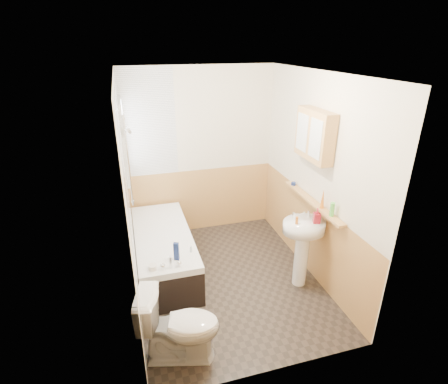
{
  "coord_description": "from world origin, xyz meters",
  "views": [
    {
      "loc": [
        -1.05,
        -3.48,
        2.8
      ],
      "look_at": [
        0.0,
        0.15,
        1.15
      ],
      "focal_mm": 28.0,
      "sensor_mm": 36.0,
      "label": 1
    }
  ],
  "objects": [
    {
      "name": "wall_right",
      "position": [
        1.11,
        0.0,
        1.25
      ],
      "size": [
        0.02,
        2.8,
        2.5
      ],
      "primitive_type": "cube",
      "color": "beige",
      "rests_on": "ground"
    },
    {
      "name": "cream_jar",
      "position": [
        -0.92,
        -0.28,
        0.56
      ],
      "size": [
        0.11,
        0.11,
        0.05
      ],
      "primitive_type": "cylinder",
      "rotation": [
        0.0,
        0.0,
        -0.36
      ],
      "color": "silver",
      "rests_on": "bathtub"
    },
    {
      "name": "wainscot_front",
      "position": [
        0.0,
        -1.39,
        0.5
      ],
      "size": [
        2.2,
        0.01,
        1.0
      ],
      "primitive_type": "cube",
      "color": "tan",
      "rests_on": "wall_front"
    },
    {
      "name": "wainscot_back",
      "position": [
        0.0,
        1.39,
        0.5
      ],
      "size": [
        2.2,
        0.01,
        1.0
      ],
      "primitive_type": "cube",
      "color": "tan",
      "rests_on": "wall_back"
    },
    {
      "name": "clear_bottle",
      "position": [
        0.72,
        -0.35,
        0.92
      ],
      "size": [
        0.04,
        0.04,
        0.09
      ],
      "primitive_type": "cylinder",
      "rotation": [
        0.0,
        0.0,
        -0.13
      ],
      "color": "orange",
      "rests_on": "sink"
    },
    {
      "name": "floor",
      "position": [
        0.0,
        0.0,
        0.0
      ],
      "size": [
        2.8,
        2.8,
        0.0
      ],
      "primitive_type": "plane",
      "color": "black",
      "rests_on": "ground"
    },
    {
      "name": "black_jar",
      "position": [
        1.04,
        0.4,
        1.04
      ],
      "size": [
        0.08,
        0.08,
        0.04
      ],
      "primitive_type": "cylinder",
      "rotation": [
        0.0,
        0.0,
        -0.29
      ],
      "color": "navy",
      "rests_on": "pine_shelf"
    },
    {
      "name": "wall_left",
      "position": [
        -1.11,
        0.0,
        1.25
      ],
      "size": [
        0.02,
        2.8,
        2.5
      ],
      "primitive_type": "cube",
      "color": "beige",
      "rests_on": "ground"
    },
    {
      "name": "medicine_cabinet",
      "position": [
        1.01,
        -0.04,
        1.81
      ],
      "size": [
        0.16,
        0.63,
        0.57
      ],
      "color": "tan",
      "rests_on": "wall_right"
    },
    {
      "name": "foam_can",
      "position": [
        1.04,
        -0.52,
        1.1
      ],
      "size": [
        0.06,
        0.06,
        0.16
      ],
      "primitive_type": "cylinder",
      "rotation": [
        0.0,
        0.0,
        0.34
      ],
      "color": "#59C647",
      "rests_on": "pine_shelf"
    },
    {
      "name": "shower_riser",
      "position": [
        -1.04,
        0.49,
        1.61
      ],
      "size": [
        0.1,
        0.07,
        1.09
      ],
      "color": "silver",
      "rests_on": "wall_left"
    },
    {
      "name": "soap_bottle",
      "position": [
        0.95,
        -0.38,
        0.91
      ],
      "size": [
        0.14,
        0.2,
        0.08
      ],
      "primitive_type": "imported",
      "rotation": [
        0.0,
        0.0,
        -0.37
      ],
      "color": "maroon",
      "rests_on": "sink"
    },
    {
      "name": "pine_shelf",
      "position": [
        1.04,
        -0.1,
        1.0
      ],
      "size": [
        0.1,
        1.29,
        0.03
      ],
      "primitive_type": "cube",
      "color": "tan",
      "rests_on": "wall_right"
    },
    {
      "name": "wall_back",
      "position": [
        0.0,
        1.41,
        1.25
      ],
      "size": [
        2.2,
        0.02,
        2.5
      ],
      "primitive_type": "cube",
      "color": "beige",
      "rests_on": "ground"
    },
    {
      "name": "wall_front",
      "position": [
        0.0,
        -1.41,
        1.25
      ],
      "size": [
        2.2,
        0.02,
        2.5
      ],
      "primitive_type": "cube",
      "color": "beige",
      "rests_on": "ground"
    },
    {
      "name": "tile_return_back",
      "position": [
        -0.73,
        1.39,
        1.75
      ],
      "size": [
        0.75,
        0.01,
        1.5
      ],
      "primitive_type": "cube",
      "color": "white",
      "rests_on": "wall_back"
    },
    {
      "name": "window",
      "position": [
        -1.06,
        0.95,
        1.65
      ],
      "size": [
        0.03,
        0.79,
        0.99
      ],
      "color": "white",
      "rests_on": "wall_left"
    },
    {
      "name": "orange_bottle",
      "position": [
        -0.46,
        -0.06,
        0.57
      ],
      "size": [
        0.03,
        0.03,
        0.08
      ],
      "primitive_type": "cylinder",
      "rotation": [
        0.0,
        0.0,
        -0.35
      ],
      "color": "silver",
      "rests_on": "bathtub"
    },
    {
      "name": "blue_gel",
      "position": [
        -0.64,
        -0.17,
        0.64
      ],
      "size": [
        0.07,
        0.06,
        0.21
      ],
      "primitive_type": "cube",
      "rotation": [
        0.0,
        0.0,
        -0.39
      ],
      "color": "navy",
      "rests_on": "bathtub"
    },
    {
      "name": "green_bottle",
      "position": [
        1.04,
        -0.32,
        1.14
      ],
      "size": [
        0.06,
        0.06,
        0.24
      ],
      "primitive_type": "cone",
      "rotation": [
        0.0,
        0.0,
        -0.34
      ],
      "color": "orange",
      "rests_on": "pine_shelf"
    },
    {
      "name": "wainscot_right",
      "position": [
        1.09,
        0.0,
        0.5
      ],
      "size": [
        0.01,
        2.8,
        1.0
      ],
      "primitive_type": "cube",
      "color": "tan",
      "rests_on": "wall_right"
    },
    {
      "name": "sink",
      "position": [
        0.84,
        -0.32,
        0.62
      ],
      "size": [
        0.51,
        0.41,
        0.98
      ],
      "rotation": [
        0.0,
        0.0,
        -0.26
      ],
      "color": "white",
      "rests_on": "floor"
    },
    {
      "name": "tile_cladding_left",
      "position": [
        -1.09,
        0.0,
        1.25
      ],
      "size": [
        0.01,
        2.8,
        2.5
      ],
      "primitive_type": "cube",
      "color": "white",
      "rests_on": "wall_left"
    },
    {
      "name": "toilet",
      "position": [
        -0.76,
        -1.0,
        0.37
      ],
      "size": [
        0.83,
        0.6,
        0.74
      ],
      "primitive_type": "imported",
      "rotation": [
        0.0,
        0.0,
        1.31
      ],
      "color": "white",
      "rests_on": "floor"
    },
    {
      "name": "bathtub",
      "position": [
        -0.73,
        0.46,
        0.28
      ],
      "size": [
        0.7,
        1.74,
        0.67
      ],
      "color": "black",
      "rests_on": "floor"
    },
    {
      "name": "ceiling",
      "position": [
        0.0,
        0.0,
        2.5
      ],
      "size": [
        2.8,
        2.8,
        0.0
      ],
      "primitive_type": "plane",
      "rotation": [
        3.14,
        0.0,
        0.0
      ],
      "color": "white",
      "rests_on": "ground"
    }
  ]
}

